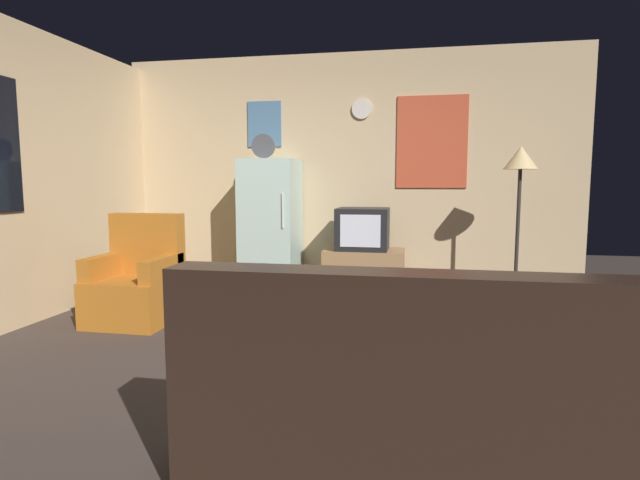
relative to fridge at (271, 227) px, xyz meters
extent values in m
plane|color=#3D332D|center=(0.78, -2.08, -0.75)|extent=(12.00, 12.00, 0.00)
cube|color=#D1B284|center=(0.78, 0.37, 0.59)|extent=(5.20, 0.10, 2.69)
cube|color=#C64C2D|center=(1.75, 0.31, 0.93)|extent=(0.76, 0.02, 1.00)
cube|color=teal|center=(-0.15, 0.31, 1.17)|extent=(0.40, 0.02, 0.52)
cylinder|color=silver|center=(0.98, 0.31, 1.31)|extent=(0.22, 0.03, 0.22)
cube|color=silver|center=(0.00, 0.00, 0.00)|extent=(0.60, 0.60, 1.50)
cylinder|color=silver|center=(0.22, -0.30, 0.20)|extent=(0.02, 0.02, 0.36)
cylinder|color=#4C4C51|center=(-0.05, -0.08, 0.89)|extent=(0.26, 0.04, 0.26)
cube|color=#9E754C|center=(1.06, -0.10, -0.49)|extent=(0.84, 0.52, 0.54)
cube|color=#AD4733|center=(1.06, -0.37, -0.57)|extent=(0.76, 0.01, 0.13)
cube|color=black|center=(1.05, -0.10, 0.00)|extent=(0.54, 0.50, 0.44)
cube|color=silver|center=(1.05, -0.35, 0.00)|extent=(0.41, 0.01, 0.33)
cylinder|color=#332D28|center=(2.57, -0.30, -0.74)|extent=(0.24, 0.24, 0.02)
cylinder|color=#332D28|center=(2.57, -0.30, -0.05)|extent=(0.04, 0.04, 1.40)
cone|color=#F2D18C|center=(2.57, -0.30, 0.73)|extent=(0.32, 0.32, 0.22)
cylinder|color=#9E754C|center=(0.52, -1.55, -0.73)|extent=(0.72, 0.72, 0.04)
cylinder|color=#9E754C|center=(0.52, -1.55, -0.52)|extent=(0.24, 0.24, 0.42)
cylinder|color=#9E754C|center=(0.52, -1.55, -0.31)|extent=(0.72, 0.72, 0.04)
cylinder|color=silver|center=(0.43, -1.66, -0.22)|extent=(0.05, 0.05, 0.15)
cylinder|color=silver|center=(0.62, -1.74, -0.25)|extent=(0.08, 0.08, 0.09)
cylinder|color=tan|center=(0.46, -1.43, -0.25)|extent=(0.08, 0.08, 0.09)
cube|color=black|center=(0.54, -1.45, -0.28)|extent=(0.16, 0.10, 0.02)
cube|color=#B2661E|center=(-0.85, -1.42, -0.55)|extent=(0.68, 0.68, 0.40)
cube|color=#B2661E|center=(-0.85, -1.16, -0.07)|extent=(0.68, 0.16, 0.56)
cube|color=#B2661E|center=(-1.13, -1.42, -0.25)|extent=(0.12, 0.60, 0.20)
cube|color=#B2661E|center=(-0.57, -1.42, -0.25)|extent=(0.12, 0.60, 0.20)
cube|color=black|center=(1.53, -3.31, -0.55)|extent=(1.70, 0.80, 0.40)
cube|color=black|center=(1.53, -3.61, -0.09)|extent=(1.70, 0.20, 0.52)
cube|color=#A04A55|center=(1.76, -0.17, -0.74)|extent=(0.18, 0.14, 0.02)
cube|color=#7D77A7|center=(1.76, -0.17, -0.72)|extent=(0.17, 0.18, 0.02)
cube|color=#8E9AC0|center=(1.76, -0.17, -0.70)|extent=(0.21, 0.16, 0.03)
cube|color=#793E74|center=(1.76, -0.17, -0.67)|extent=(0.17, 0.17, 0.02)
cube|color=#98514A|center=(1.76, -0.17, -0.65)|extent=(0.22, 0.16, 0.02)
cube|color=#8487BB|center=(1.76, -0.17, -0.63)|extent=(0.20, 0.12, 0.03)
camera|label=1|loc=(1.60, -5.43, 0.48)|focal=28.32mm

